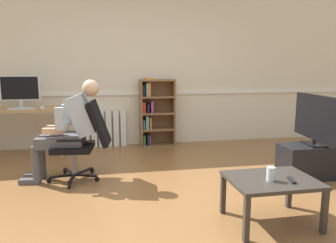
{
  "coord_description": "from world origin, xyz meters",
  "views": [
    {
      "loc": [
        -0.59,
        -3.03,
        1.37
      ],
      "look_at": [
        0.15,
        0.85,
        0.7
      ],
      "focal_mm": 34.04,
      "sensor_mm": 36.0,
      "label": 1
    }
  ],
  "objects_px": {
    "computer_mouse": "(43,108)",
    "tv_screen": "(316,119)",
    "keyboard": "(22,109)",
    "computer_desk": "(24,116)",
    "coffee_table": "(271,184)",
    "spare_remote": "(292,180)",
    "office_chair": "(85,138)",
    "person_seated": "(69,128)",
    "drinking_glass": "(271,174)",
    "radiator": "(105,129)",
    "imac_monitor": "(20,89)",
    "bookshelf": "(155,113)",
    "tv_stand": "(312,161)"
  },
  "relations": [
    {
      "from": "bookshelf",
      "to": "person_seated",
      "type": "relative_size",
      "value": 0.97
    },
    {
      "from": "keyboard",
      "to": "bookshelf",
      "type": "bearing_deg",
      "value": 11.8
    },
    {
      "from": "computer_desk",
      "to": "keyboard",
      "type": "relative_size",
      "value": 3.26
    },
    {
      "from": "computer_mouse",
      "to": "tv_screen",
      "type": "distance_m",
      "value": 3.84
    },
    {
      "from": "office_chair",
      "to": "tv_screen",
      "type": "height_order",
      "value": "tv_screen"
    },
    {
      "from": "computer_desk",
      "to": "imac_monitor",
      "type": "bearing_deg",
      "value": 122.94
    },
    {
      "from": "keyboard",
      "to": "person_seated",
      "type": "xyz_separation_m",
      "value": [
        0.8,
        -1.12,
        -0.11
      ]
    },
    {
      "from": "keyboard",
      "to": "office_chair",
      "type": "relative_size",
      "value": 0.38
    },
    {
      "from": "computer_desk",
      "to": "radiator",
      "type": "height_order",
      "value": "computer_desk"
    },
    {
      "from": "radiator",
      "to": "drinking_glass",
      "type": "bearing_deg",
      "value": -66.13
    },
    {
      "from": "tv_screen",
      "to": "drinking_glass",
      "type": "relative_size",
      "value": 7.92
    },
    {
      "from": "computer_desk",
      "to": "coffee_table",
      "type": "distance_m",
      "value": 3.83
    },
    {
      "from": "person_seated",
      "to": "tv_stand",
      "type": "bearing_deg",
      "value": 87.08
    },
    {
      "from": "computer_mouse",
      "to": "bookshelf",
      "type": "bearing_deg",
      "value": 13.07
    },
    {
      "from": "tv_stand",
      "to": "tv_screen",
      "type": "height_order",
      "value": "tv_screen"
    },
    {
      "from": "keyboard",
      "to": "drinking_glass",
      "type": "height_order",
      "value": "keyboard"
    },
    {
      "from": "keyboard",
      "to": "drinking_glass",
      "type": "relative_size",
      "value": 3.05
    },
    {
      "from": "imac_monitor",
      "to": "computer_mouse",
      "type": "relative_size",
      "value": 5.87
    },
    {
      "from": "coffee_table",
      "to": "keyboard",
      "type": "bearing_deg",
      "value": 135.67
    },
    {
      "from": "person_seated",
      "to": "tv_screen",
      "type": "height_order",
      "value": "person_seated"
    },
    {
      "from": "imac_monitor",
      "to": "computer_mouse",
      "type": "distance_m",
      "value": 0.49
    },
    {
      "from": "office_chair",
      "to": "person_seated",
      "type": "height_order",
      "value": "person_seated"
    },
    {
      "from": "keyboard",
      "to": "spare_remote",
      "type": "height_order",
      "value": "keyboard"
    },
    {
      "from": "computer_desk",
      "to": "coffee_table",
      "type": "height_order",
      "value": "computer_desk"
    },
    {
      "from": "computer_desk",
      "to": "tv_screen",
      "type": "height_order",
      "value": "tv_screen"
    },
    {
      "from": "computer_mouse",
      "to": "person_seated",
      "type": "height_order",
      "value": "person_seated"
    },
    {
      "from": "person_seated",
      "to": "computer_mouse",
      "type": "bearing_deg",
      "value": -150.04
    },
    {
      "from": "drinking_glass",
      "to": "bookshelf",
      "type": "bearing_deg",
      "value": 100.06
    },
    {
      "from": "imac_monitor",
      "to": "spare_remote",
      "type": "xyz_separation_m",
      "value": [
        2.85,
        -2.91,
        -0.62
      ]
    },
    {
      "from": "computer_mouse",
      "to": "spare_remote",
      "type": "relative_size",
      "value": 0.67
    },
    {
      "from": "bookshelf",
      "to": "office_chair",
      "type": "xyz_separation_m",
      "value": [
        -1.09,
        -1.57,
        -0.06
      ]
    },
    {
      "from": "tv_stand",
      "to": "person_seated",
      "type": "bearing_deg",
      "value": 171.11
    },
    {
      "from": "person_seated",
      "to": "computer_desk",
      "type": "bearing_deg",
      "value": -141.36
    },
    {
      "from": "keyboard",
      "to": "computer_desk",
      "type": "bearing_deg",
      "value": 93.23
    },
    {
      "from": "computer_mouse",
      "to": "drinking_glass",
      "type": "relative_size",
      "value": 0.82
    },
    {
      "from": "computer_mouse",
      "to": "tv_screen",
      "type": "bearing_deg",
      "value": -24.72
    },
    {
      "from": "tv_stand",
      "to": "tv_screen",
      "type": "distance_m",
      "value": 0.54
    },
    {
      "from": "keyboard",
      "to": "tv_screen",
      "type": "height_order",
      "value": "tv_screen"
    },
    {
      "from": "computer_mouse",
      "to": "tv_screen",
      "type": "xyz_separation_m",
      "value": [
        3.49,
        -1.61,
        -0.03
      ]
    },
    {
      "from": "tv_stand",
      "to": "computer_desk",
      "type": "bearing_deg",
      "value": 155.5
    },
    {
      "from": "computer_desk",
      "to": "coffee_table",
      "type": "bearing_deg",
      "value": -45.75
    },
    {
      "from": "coffee_table",
      "to": "spare_remote",
      "type": "distance_m",
      "value": 0.17
    },
    {
      "from": "computer_mouse",
      "to": "coffee_table",
      "type": "relative_size",
      "value": 0.13
    },
    {
      "from": "tv_screen",
      "to": "radiator",
      "type": "bearing_deg",
      "value": 56.59
    },
    {
      "from": "keyboard",
      "to": "tv_screen",
      "type": "relative_size",
      "value": 0.38
    },
    {
      "from": "coffee_table",
      "to": "drinking_glass",
      "type": "xyz_separation_m",
      "value": [
        -0.04,
        -0.05,
        0.11
      ]
    },
    {
      "from": "radiator",
      "to": "office_chair",
      "type": "bearing_deg",
      "value": -97.76
    },
    {
      "from": "coffee_table",
      "to": "drinking_glass",
      "type": "distance_m",
      "value": 0.13
    },
    {
      "from": "spare_remote",
      "to": "tv_screen",
      "type": "bearing_deg",
      "value": 63.1
    },
    {
      "from": "person_seated",
      "to": "drinking_glass",
      "type": "distance_m",
      "value": 2.38
    }
  ]
}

